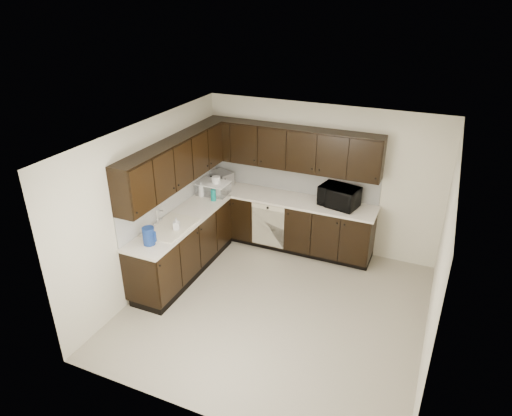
{
  "coord_description": "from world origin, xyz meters",
  "views": [
    {
      "loc": [
        1.83,
        -4.91,
        4.12
      ],
      "look_at": [
        -0.57,
        0.6,
        1.21
      ],
      "focal_mm": 32.0,
      "sensor_mm": 36.0,
      "label": 1
    }
  ],
  "objects_px": {
    "microwave": "(339,196)",
    "toaster_oven": "(222,178)",
    "sink": "(170,232)",
    "blue_pitcher": "(149,236)",
    "storage_bin": "(213,188)"
  },
  "relations": [
    {
      "from": "toaster_oven",
      "to": "storage_bin",
      "type": "distance_m",
      "value": 0.43
    },
    {
      "from": "sink",
      "to": "toaster_oven",
      "type": "distance_m",
      "value": 1.8
    },
    {
      "from": "toaster_oven",
      "to": "microwave",
      "type": "bearing_deg",
      "value": 19.95
    },
    {
      "from": "sink",
      "to": "blue_pitcher",
      "type": "bearing_deg",
      "value": -90.28
    },
    {
      "from": "sink",
      "to": "toaster_oven",
      "type": "relative_size",
      "value": 2.22
    },
    {
      "from": "sink",
      "to": "microwave",
      "type": "relative_size",
      "value": 1.36
    },
    {
      "from": "microwave",
      "to": "toaster_oven",
      "type": "bearing_deg",
      "value": -169.01
    },
    {
      "from": "sink",
      "to": "storage_bin",
      "type": "bearing_deg",
      "value": 90.44
    },
    {
      "from": "sink",
      "to": "blue_pitcher",
      "type": "height_order",
      "value": "sink"
    },
    {
      "from": "sink",
      "to": "toaster_oven",
      "type": "height_order",
      "value": "sink"
    },
    {
      "from": "toaster_oven",
      "to": "blue_pitcher",
      "type": "xyz_separation_m",
      "value": [
        0.07,
        -2.29,
        0.01
      ]
    },
    {
      "from": "microwave",
      "to": "toaster_oven",
      "type": "relative_size",
      "value": 1.63
    },
    {
      "from": "toaster_oven",
      "to": "storage_bin",
      "type": "relative_size",
      "value": 0.73
    },
    {
      "from": "storage_bin",
      "to": "blue_pitcher",
      "type": "bearing_deg",
      "value": -89.75
    },
    {
      "from": "microwave",
      "to": "storage_bin",
      "type": "relative_size",
      "value": 1.19
    }
  ]
}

